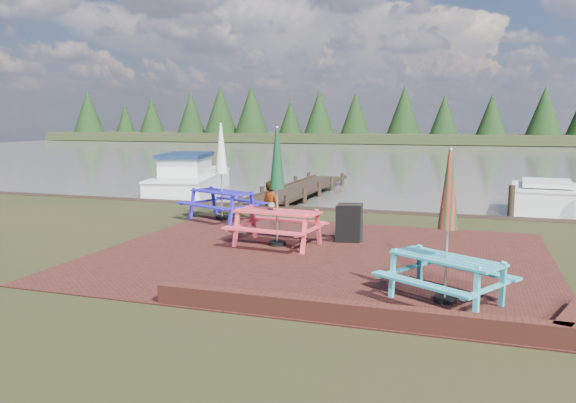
% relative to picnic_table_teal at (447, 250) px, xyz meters
% --- Properties ---
extents(ground, '(120.00, 120.00, 0.00)m').
position_rel_picnic_table_teal_xyz_m(ground, '(-2.58, 1.27, -0.81)').
color(ground, black).
rests_on(ground, ground).
extents(paving, '(9.00, 7.50, 0.02)m').
position_rel_picnic_table_teal_xyz_m(paving, '(-2.58, 2.27, -0.80)').
color(paving, '#381612').
rests_on(paving, ground).
extents(brick_wall, '(6.21, 1.79, 0.30)m').
position_rel_picnic_table_teal_xyz_m(brick_wall, '(-0.43, -1.15, -0.66)').
color(brick_wall, '#4C1E16').
rests_on(brick_wall, ground).
extents(water, '(120.00, 60.00, 0.02)m').
position_rel_picnic_table_teal_xyz_m(water, '(-2.58, 38.27, -0.81)').
color(water, '#4C4A41').
rests_on(water, ground).
extents(far_treeline, '(120.00, 10.00, 8.10)m').
position_rel_picnic_table_teal_xyz_m(far_treeline, '(-2.58, 67.27, 2.47)').
color(far_treeline, black).
rests_on(far_treeline, ground).
extents(picnic_table_teal, '(2.19, 2.13, 2.32)m').
position_rel_picnic_table_teal_xyz_m(picnic_table_teal, '(0.00, 0.00, 0.00)').
color(picnic_table_teal, teal).
rests_on(picnic_table_teal, ground).
extents(picnic_table_red, '(2.05, 1.87, 2.59)m').
position_rel_picnic_table_teal_xyz_m(picnic_table_red, '(-3.70, 2.87, 0.10)').
color(picnic_table_red, '#D03542').
rests_on(picnic_table_red, ground).
extents(picnic_table_blue, '(2.43, 2.33, 2.65)m').
position_rel_picnic_table_teal_xyz_m(picnic_table_blue, '(-6.27, 5.56, 0.12)').
color(picnic_table_blue, '#2216A7').
rests_on(picnic_table_blue, ground).
extents(chalkboard, '(0.59, 0.64, 0.89)m').
position_rel_picnic_table_teal_xyz_m(chalkboard, '(-2.26, 3.66, -0.35)').
color(chalkboard, black).
rests_on(chalkboard, ground).
extents(jetty, '(1.76, 9.08, 1.00)m').
position_rel_picnic_table_teal_xyz_m(jetty, '(-6.08, 12.55, -0.70)').
color(jetty, black).
rests_on(jetty, ground).
extents(boat_jetty, '(3.67, 6.66, 1.83)m').
position_rel_picnic_table_teal_xyz_m(boat_jetty, '(-10.60, 11.77, -0.46)').
color(boat_jetty, silver).
rests_on(boat_jetty, ground).
extents(person, '(0.78, 0.67, 1.81)m').
position_rel_picnic_table_teal_xyz_m(person, '(-5.55, 7.60, 0.09)').
color(person, gray).
rests_on(person, ground).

